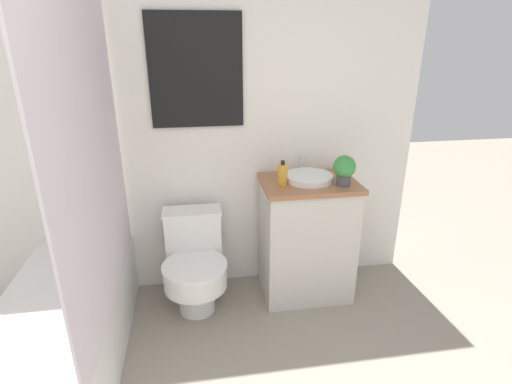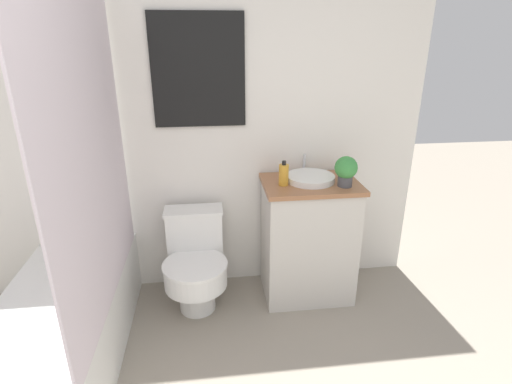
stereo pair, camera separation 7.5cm
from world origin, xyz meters
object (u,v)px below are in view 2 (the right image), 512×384
Objects in this scene: sink at (310,178)px; potted_plant at (346,170)px; soap_bottle at (284,175)px; toilet at (196,262)px.

potted_plant reaches higher than sink.
sink is 0.20m from soap_bottle.
potted_plant is at bearing -32.36° from sink.
soap_bottle is 0.39m from potted_plant.
soap_bottle is (-0.19, -0.05, 0.05)m from sink.
soap_bottle is (0.59, 0.00, 0.59)m from toilet.
potted_plant is (0.38, -0.07, 0.04)m from soap_bottle.
sink is 2.21× the size of soap_bottle.
potted_plant is at bearing -3.79° from toilet.
toilet is 1.84× the size of sink.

